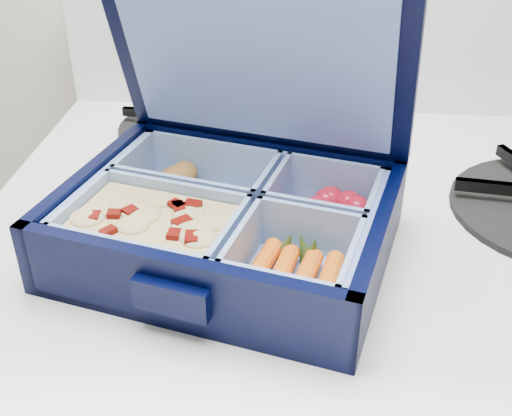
# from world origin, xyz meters

# --- Properties ---
(bento_box) EXTENTS (0.30, 0.26, 0.06)m
(bento_box) POSITION_xyz_m (-0.40, 1.61, 0.98)
(bento_box) COLOR black
(bento_box) RESTS_ON stove
(burner_grate_rear) EXTENTS (0.19, 0.19, 0.02)m
(burner_grate_rear) POSITION_xyz_m (-0.47, 1.84, 0.95)
(burner_grate_rear) COLOR black
(burner_grate_rear) RESTS_ON stove
(fork) EXTENTS (0.07, 0.17, 0.01)m
(fork) POSITION_xyz_m (-0.32, 1.77, 0.95)
(fork) COLOR #B1AEC0
(fork) RESTS_ON stove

